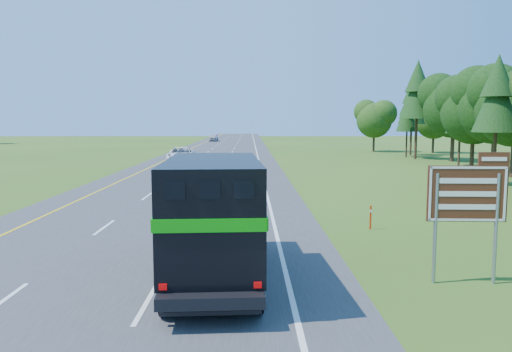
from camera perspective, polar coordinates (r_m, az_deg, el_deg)
The scene contains 8 objects.
ground at distance 11.95m, azimuth -23.41°, elevation -16.71°, with size 300.00×300.00×0.00m, color #2E5616.
road at distance 60.46m, azimuth -4.94°, elevation 1.89°, with size 15.00×260.00×0.04m, color #38383A.
lane_markings at distance 60.46m, azimuth -4.94°, elevation 1.91°, with size 11.15×260.00×0.01m.
horse_truck at distance 14.36m, azimuth -4.87°, elevation -4.40°, with size 2.85×8.03×3.51m.
white_suv at distance 55.35m, azimuth -8.55°, elevation 2.38°, with size 2.92×6.33×1.76m, color silver.
far_car at distance 117.56m, azimuth -4.88°, elevation 4.41°, with size 2.04×5.07×1.73m, color #B4B4BB.
exit_sign at distance 15.10m, azimuth 23.11°, elevation -2.42°, with size 2.20×0.19×3.73m.
delineator at distance 21.79m, azimuth 12.96°, elevation -4.54°, with size 0.08×0.05×1.02m.
Camera 1 is at (4.42, -10.13, 4.55)m, focal length 35.00 mm.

